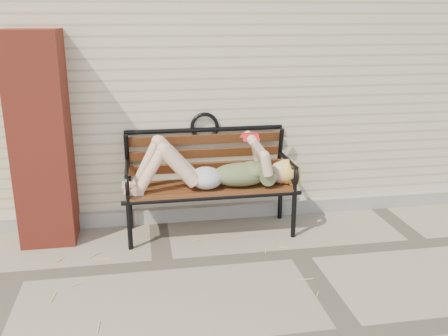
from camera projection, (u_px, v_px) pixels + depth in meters
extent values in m
plane|color=gray|center=(299.00, 254.00, 4.61)|extent=(80.00, 80.00, 0.00)
cube|color=beige|center=(237.00, 61.00, 7.00)|extent=(8.00, 4.00, 3.00)
cube|color=#A49E94|center=(272.00, 208.00, 5.50)|extent=(8.00, 0.10, 0.15)
cube|color=maroon|center=(42.00, 140.00, 4.65)|extent=(0.50, 0.50, 2.00)
cylinder|color=black|center=(130.00, 225.00, 4.64)|extent=(0.05, 0.05, 0.48)
cylinder|color=black|center=(130.00, 206.00, 5.09)|extent=(0.05, 0.05, 0.48)
cylinder|color=black|center=(294.00, 214.00, 4.90)|extent=(0.05, 0.05, 0.48)
cylinder|color=black|center=(280.00, 197.00, 5.35)|extent=(0.05, 0.05, 0.48)
cube|color=#5A3517|center=(210.00, 187.00, 4.92)|extent=(1.63, 0.53, 0.03)
cylinder|color=black|center=(214.00, 198.00, 4.70)|extent=(1.72, 0.04, 0.04)
cylinder|color=black|center=(207.00, 182.00, 5.16)|extent=(1.72, 0.04, 0.04)
torus|color=black|center=(205.00, 127.00, 5.10)|extent=(0.30, 0.04, 0.30)
ellipsoid|color=#0A334A|center=(241.00, 174.00, 4.90)|extent=(0.58, 0.33, 0.23)
ellipsoid|color=#0A334A|center=(253.00, 170.00, 4.91)|extent=(0.28, 0.32, 0.17)
ellipsoid|color=#ADADB2|center=(206.00, 178.00, 4.85)|extent=(0.32, 0.37, 0.20)
sphere|color=beige|center=(282.00, 172.00, 4.97)|extent=(0.24, 0.24, 0.24)
ellipsoid|color=#E0AB54|center=(287.00, 171.00, 4.98)|extent=(0.27, 0.27, 0.25)
cube|color=red|center=(250.00, 134.00, 4.80)|extent=(0.15, 0.02, 0.02)
cube|color=beige|center=(251.00, 138.00, 4.76)|extent=(0.15, 0.09, 0.05)
cube|color=beige|center=(249.00, 136.00, 4.85)|extent=(0.15, 0.09, 0.05)
cube|color=red|center=(251.00, 137.00, 4.76)|extent=(0.16, 0.10, 0.06)
cube|color=red|center=(249.00, 135.00, 4.85)|extent=(0.16, 0.10, 0.06)
cylinder|color=#CDC164|center=(190.00, 282.00, 4.11)|extent=(0.09, 0.13, 0.01)
cylinder|color=#CDC164|center=(195.00, 303.00, 3.81)|extent=(0.02, 0.08, 0.01)
cylinder|color=#CDC164|center=(113.00, 336.00, 3.42)|extent=(0.05, 0.15, 0.01)
cylinder|color=#CDC164|center=(295.00, 262.00, 4.45)|extent=(0.01, 0.10, 0.01)
cylinder|color=#CDC164|center=(291.00, 299.00, 3.87)|extent=(0.11, 0.07, 0.01)
cylinder|color=#CDC164|center=(285.00, 251.00, 4.65)|extent=(0.02, 0.11, 0.01)
cylinder|color=#CDC164|center=(214.00, 254.00, 4.59)|extent=(0.08, 0.11, 0.01)
cylinder|color=#CDC164|center=(206.00, 241.00, 4.86)|extent=(0.07, 0.04, 0.01)
cylinder|color=#CDC164|center=(51.00, 285.00, 4.07)|extent=(0.12, 0.01, 0.01)
cylinder|color=#CDC164|center=(235.00, 269.00, 4.33)|extent=(0.08, 0.07, 0.01)
cylinder|color=#CDC164|center=(294.00, 281.00, 4.13)|extent=(0.03, 0.08, 0.01)
cylinder|color=#CDC164|center=(228.00, 284.00, 4.09)|extent=(0.07, 0.07, 0.01)
cylinder|color=#CDC164|center=(16.00, 264.00, 4.41)|extent=(0.10, 0.12, 0.01)
cylinder|color=#CDC164|center=(76.00, 246.00, 4.75)|extent=(0.10, 0.06, 0.01)
cylinder|color=#CDC164|center=(64.00, 295.00, 3.92)|extent=(0.10, 0.01, 0.01)
cylinder|color=#CDC164|center=(187.00, 282.00, 4.11)|extent=(0.12, 0.01, 0.01)
cylinder|color=#CDC164|center=(153.00, 333.00, 3.46)|extent=(0.07, 0.15, 0.01)
cylinder|color=#CDC164|center=(110.00, 277.00, 4.19)|extent=(0.09, 0.04, 0.01)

